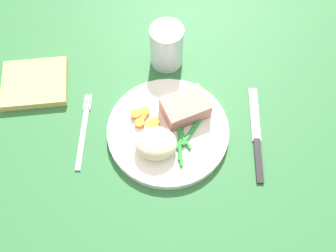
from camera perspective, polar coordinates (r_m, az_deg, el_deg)
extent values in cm
cube|color=#2D6B38|center=(78.84, 1.73, -1.36)|extent=(120.00, 90.00, 2.00)
cylinder|color=white|center=(77.29, 0.00, -0.64)|extent=(23.25, 23.25, 1.60)
cube|color=#B2756B|center=(76.87, 2.42, 2.62)|extent=(10.17, 9.06, 3.58)
ellipsoid|color=beige|center=(72.98, -1.74, -2.47)|extent=(7.73, 6.59, 3.96)
cylinder|color=orange|center=(76.78, -4.01, 0.39)|extent=(1.91, 1.91, 0.95)
cylinder|color=orange|center=(77.68, -3.95, 1.48)|extent=(2.53, 2.53, 0.82)
cylinder|color=orange|center=(77.74, -4.57, 1.66)|extent=(2.04, 2.04, 1.07)
cylinder|color=orange|center=(76.34, -2.26, 0.10)|extent=(2.50, 2.50, 1.12)
cylinder|color=orange|center=(78.01, -3.27, 2.02)|extent=(1.93, 1.93, 0.89)
cylinder|color=orange|center=(76.84, -1.83, 0.57)|extent=(1.81, 1.81, 0.81)
cylinder|color=#2D8C38|center=(74.58, 1.48, -2.83)|extent=(1.20, 8.24, 0.66)
cylinder|color=#2D8C38|center=(74.82, 1.81, -2.42)|extent=(0.93, 7.12, 0.72)
cylinder|color=#2D8C38|center=(75.88, 3.31, -0.83)|extent=(4.17, 6.19, 0.89)
cylinder|color=#2D8C38|center=(75.80, 1.51, -0.82)|extent=(2.98, 5.73, 0.85)
cylinder|color=#2D8C38|center=(75.58, 1.75, -1.35)|extent=(1.71, 5.84, 0.61)
cylinder|color=#2D8C38|center=(75.74, 1.46, -1.05)|extent=(4.38, 6.77, 0.69)
cube|color=silver|center=(78.85, -12.00, -1.80)|extent=(1.00, 13.00, 0.40)
cube|color=silver|center=(82.92, -11.67, 3.34)|extent=(0.24, 3.60, 0.40)
cube|color=silver|center=(82.84, -11.40, 3.34)|extent=(0.24, 3.60, 0.40)
cube|color=silver|center=(82.75, -11.13, 3.33)|extent=(0.24, 3.60, 0.40)
cube|color=silver|center=(82.67, -10.85, 3.33)|extent=(0.24, 3.60, 0.40)
cube|color=black|center=(77.07, 12.65, -4.78)|extent=(1.30, 9.00, 0.64)
cube|color=silver|center=(81.57, 12.12, 1.65)|extent=(1.70, 12.00, 0.40)
cylinder|color=silver|center=(83.67, -0.20, 11.22)|extent=(6.77, 6.77, 9.59)
cylinder|color=silver|center=(85.78, -0.19, 10.05)|extent=(6.22, 6.22, 4.16)
cube|color=#DBBC6B|center=(87.32, -18.29, 5.76)|extent=(14.48, 12.99, 1.67)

